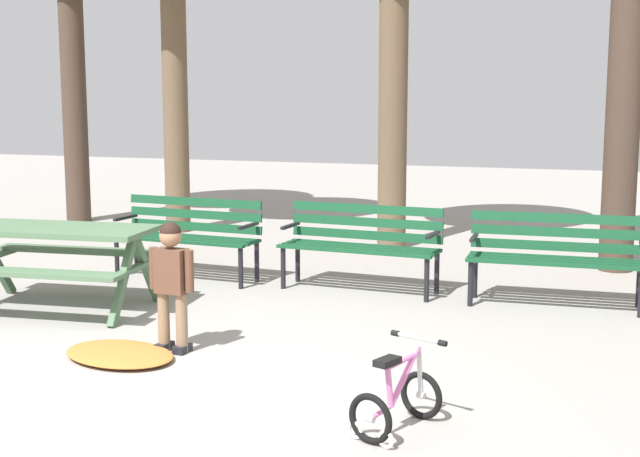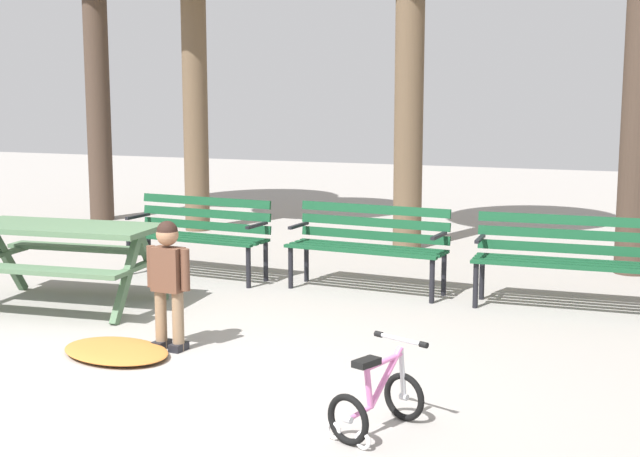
{
  "view_description": "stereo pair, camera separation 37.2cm",
  "coord_description": "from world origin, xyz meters",
  "px_view_note": "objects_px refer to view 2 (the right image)",
  "views": [
    {
      "loc": [
        3.02,
        -5.13,
        2.01
      ],
      "look_at": [
        0.66,
        1.92,
        0.85
      ],
      "focal_mm": 50.61,
      "sensor_mm": 36.0,
      "label": 1
    },
    {
      "loc": [
        3.37,
        -5.0,
        2.01
      ],
      "look_at": [
        0.66,
        1.92,
        0.85
      ],
      "focal_mm": 50.61,
      "sensor_mm": 36.0,
      "label": 2
    }
  ],
  "objects_px": {
    "kids_bicycle": "(377,400)",
    "park_bench_left": "(369,240)",
    "picnic_table": "(63,243)",
    "park_bench_right": "(563,254)",
    "park_bench_far_left": "(199,230)",
    "child_standing": "(168,275)"
  },
  "relations": [
    {
      "from": "kids_bicycle",
      "to": "park_bench_left",
      "type": "bearing_deg",
      "value": 109.02
    },
    {
      "from": "kids_bicycle",
      "to": "park_bench_far_left",
      "type": "bearing_deg",
      "value": 131.45
    },
    {
      "from": "park_bench_far_left",
      "to": "child_standing",
      "type": "xyz_separation_m",
      "value": [
        1.11,
        -2.5,
        0.08
      ]
    },
    {
      "from": "picnic_table",
      "to": "park_bench_right",
      "type": "height_order",
      "value": "park_bench_right"
    },
    {
      "from": "park_bench_far_left",
      "to": "park_bench_left",
      "type": "distance_m",
      "value": 1.9
    },
    {
      "from": "park_bench_left",
      "to": "park_bench_far_left",
      "type": "bearing_deg",
      "value": -179.06
    },
    {
      "from": "park_bench_far_left",
      "to": "park_bench_right",
      "type": "height_order",
      "value": "same"
    },
    {
      "from": "park_bench_left",
      "to": "kids_bicycle",
      "type": "relative_size",
      "value": 2.58
    },
    {
      "from": "park_bench_far_left",
      "to": "kids_bicycle",
      "type": "xyz_separation_m",
      "value": [
        3.13,
        -3.55,
        -0.31
      ]
    },
    {
      "from": "picnic_table",
      "to": "park_bench_right",
      "type": "bearing_deg",
      "value": 20.29
    },
    {
      "from": "picnic_table",
      "to": "park_bench_far_left",
      "type": "bearing_deg",
      "value": 71.76
    },
    {
      "from": "park_bench_far_left",
      "to": "park_bench_left",
      "type": "xyz_separation_m",
      "value": [
        1.9,
        0.03,
        0.0
      ]
    },
    {
      "from": "park_bench_far_left",
      "to": "park_bench_left",
      "type": "bearing_deg",
      "value": 0.94
    },
    {
      "from": "park_bench_far_left",
      "to": "park_bench_left",
      "type": "relative_size",
      "value": 1.0
    },
    {
      "from": "child_standing",
      "to": "park_bench_left",
      "type": "bearing_deg",
      "value": 72.77
    },
    {
      "from": "park_bench_left",
      "to": "child_standing",
      "type": "height_order",
      "value": "child_standing"
    },
    {
      "from": "park_bench_right",
      "to": "picnic_table",
      "type": "bearing_deg",
      "value": -159.71
    },
    {
      "from": "picnic_table",
      "to": "park_bench_left",
      "type": "height_order",
      "value": "park_bench_left"
    },
    {
      "from": "park_bench_far_left",
      "to": "park_bench_right",
      "type": "xyz_separation_m",
      "value": [
        3.79,
        -0.02,
        0.0
      ]
    },
    {
      "from": "picnic_table",
      "to": "child_standing",
      "type": "height_order",
      "value": "child_standing"
    },
    {
      "from": "park_bench_right",
      "to": "kids_bicycle",
      "type": "distance_m",
      "value": 3.6
    },
    {
      "from": "park_bench_right",
      "to": "kids_bicycle",
      "type": "xyz_separation_m",
      "value": [
        -0.66,
        -3.52,
        -0.31
      ]
    }
  ]
}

